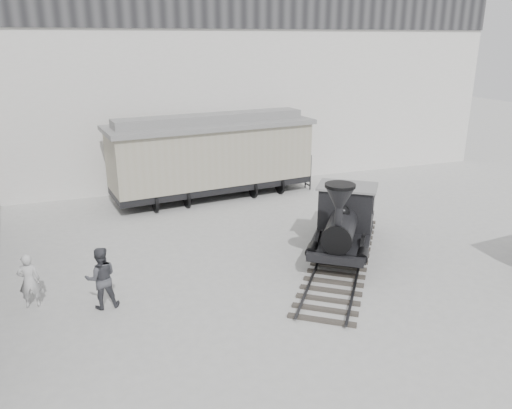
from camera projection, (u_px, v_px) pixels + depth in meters
name	position (u px, v px, depth m)	size (l,w,h in m)	color
ground	(329.00, 310.00, 14.55)	(90.00, 90.00, 0.00)	#9E9E9B
north_wall	(200.00, 78.00, 26.17)	(34.00, 2.51, 11.00)	silver
locomotive	(345.00, 224.00, 18.08)	(6.82, 8.36, 3.15)	#302A27
boxcar	(212.00, 154.00, 24.38)	(10.34, 4.28, 4.12)	black
visitor_a	(29.00, 281.00, 14.52)	(0.61, 0.40, 1.67)	#BEBEBE
visitor_b	(101.00, 278.00, 14.46)	(0.92, 0.71, 1.89)	#3F4046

